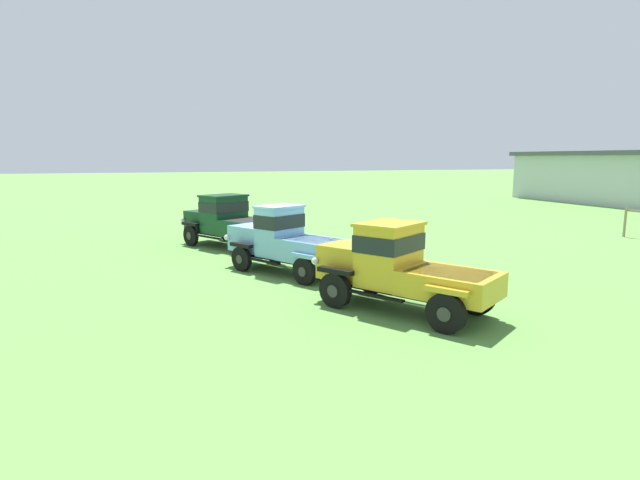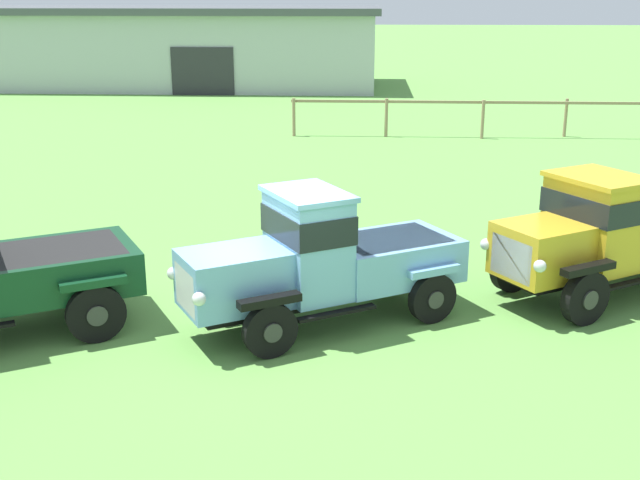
{
  "view_description": "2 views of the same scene",
  "coord_description": "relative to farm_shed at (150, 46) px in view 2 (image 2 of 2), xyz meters",
  "views": [
    {
      "loc": [
        16.29,
        -3.98,
        3.73
      ],
      "look_at": [
        0.67,
        1.45,
        1.0
      ],
      "focal_mm": 28.0,
      "sensor_mm": 36.0,
      "label": 1
    },
    {
      "loc": [
        1.4,
        -11.73,
        5.11
      ],
      "look_at": [
        0.67,
        1.45,
        1.0
      ],
      "focal_mm": 45.0,
      "sensor_mm": 36.0,
      "label": 2
    }
  ],
  "objects": [
    {
      "name": "farm_shed",
      "position": [
        0.0,
        0.0,
        0.0
      ],
      "size": [
        25.54,
        9.12,
        4.29
      ],
      "color": "#B2B7BC",
      "rests_on": "ground"
    },
    {
      "name": "paddock_fence",
      "position": [
        17.68,
        -15.91,
        -1.16
      ],
      "size": [
        16.64,
        0.68,
        1.39
      ],
      "color": "#997F60",
      "rests_on": "ground"
    },
    {
      "name": "vintage_truck_second_in_line",
      "position": [
        11.36,
        -33.33,
        -1.09
      ],
      "size": [
        4.7,
        3.53,
        2.2
      ],
      "color": "black",
      "rests_on": "ground"
    },
    {
      "name": "ground_plane",
      "position": [
        10.6,
        -33.53,
        -2.16
      ],
      "size": [
        240.0,
        240.0,
        0.0
      ],
      "primitive_type": "plane",
      "color": "#5B9342"
    },
    {
      "name": "vintage_truck_midrow_center",
      "position": [
        16.2,
        -31.77,
        -1.07
      ],
      "size": [
        4.71,
        3.71,
        2.16
      ],
      "color": "black",
      "rests_on": "ground"
    }
  ]
}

